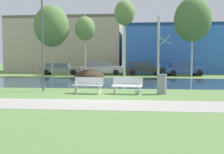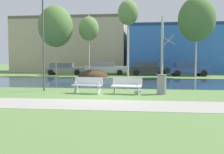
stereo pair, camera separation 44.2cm
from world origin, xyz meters
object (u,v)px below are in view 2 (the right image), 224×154
at_px(bench_left, 88,85).
at_px(bench_right, 127,85).
at_px(streetlamp, 43,21).
at_px(parked_wagon_fourth_blue, 188,69).
at_px(seagull, 138,92).
at_px(trash_bin, 162,84).
at_px(parked_sedan_second_silver, 105,68).
at_px(parked_hatch_third_dark, 148,68).
at_px(parked_van_nearest_grey, 65,68).

bearing_deg(bench_left, bench_right, 0.00).
relative_size(streetlamp, parked_wagon_fourth_blue, 1.42).
relative_size(bench_right, streetlamp, 0.27).
height_order(bench_left, seagull, bench_left).
distance_m(bench_right, trash_bin, 1.83).
bearing_deg(trash_bin, parked_wagon_fourth_blue, 76.29).
height_order(trash_bin, parked_wagon_fourth_blue, parked_wagon_fourth_blue).
height_order(trash_bin, parked_sedan_second_silver, parked_sedan_second_silver).
bearing_deg(parked_sedan_second_silver, parked_wagon_fourth_blue, -4.20).
height_order(parked_sedan_second_silver, parked_hatch_third_dark, parked_hatch_third_dark).
bearing_deg(parked_van_nearest_grey, parked_hatch_third_dark, 2.96).
bearing_deg(seagull, parked_van_nearest_grey, 119.17).
distance_m(parked_van_nearest_grey, parked_sedan_second_silver, 4.69).
relative_size(trash_bin, streetlamp, 0.17).
distance_m(bench_right, streetlamp, 6.11).
height_order(parked_van_nearest_grey, parked_wagon_fourth_blue, parked_wagon_fourth_blue).
height_order(seagull, parked_sedan_second_silver, parked_sedan_second_silver).
distance_m(trash_bin, parked_sedan_second_silver, 16.88).
xyz_separation_m(trash_bin, seagull, (-1.24, -0.23, -0.41)).
height_order(bench_left, streetlamp, streetlamp).
relative_size(bench_right, parked_van_nearest_grey, 0.36).
bearing_deg(parked_van_nearest_grey, bench_right, -62.34).
height_order(bench_left, parked_van_nearest_grey, parked_van_nearest_grey).
bearing_deg(parked_sedan_second_silver, trash_bin, -71.44).
xyz_separation_m(bench_left, trash_bin, (3.94, 0.13, 0.07)).
bearing_deg(trash_bin, bench_right, -175.79).
height_order(bench_right, streetlamp, streetlamp).
relative_size(seagull, parked_sedan_second_silver, 0.09).
xyz_separation_m(bench_right, seagull, (0.59, -0.10, -0.34)).
height_order(parked_sedan_second_silver, parked_wagon_fourth_blue, parked_wagon_fourth_blue).
xyz_separation_m(trash_bin, parked_hatch_third_dark, (-0.52, 16.03, 0.23)).
xyz_separation_m(streetlamp, parked_van_nearest_grey, (-3.33, 14.85, -3.30)).
xyz_separation_m(trash_bin, parked_sedan_second_silver, (-5.37, 16.00, 0.24)).
bearing_deg(bench_left, parked_sedan_second_silver, 95.07).
xyz_separation_m(bench_right, streetlamp, (-4.89, 0.83, 3.57)).
distance_m(bench_left, parked_hatch_third_dark, 16.52).
bearing_deg(bench_right, seagull, -9.39).
relative_size(parked_van_nearest_grey, parked_sedan_second_silver, 0.95).
xyz_separation_m(parked_van_nearest_grey, parked_hatch_third_dark, (9.52, 0.49, 0.04)).
xyz_separation_m(streetlamp, parked_sedan_second_silver, (1.34, 15.31, -3.26)).
bearing_deg(parked_hatch_third_dark, bench_left, -101.96).
relative_size(bench_left, parked_wagon_fourth_blue, 0.38).
height_order(seagull, parked_van_nearest_grey, parked_van_nearest_grey).
bearing_deg(bench_right, parked_wagon_fourth_blue, 70.21).
height_order(parked_van_nearest_grey, parked_hatch_third_dark, parked_hatch_third_dark).
distance_m(parked_van_nearest_grey, parked_hatch_third_dark, 9.53).
xyz_separation_m(bench_right, parked_van_nearest_grey, (-8.21, 15.67, 0.27)).
bearing_deg(trash_bin, parked_van_nearest_grey, 122.87).
distance_m(seagull, parked_sedan_second_silver, 16.76).
bearing_deg(seagull, parked_wagon_fourth_blue, 72.27).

